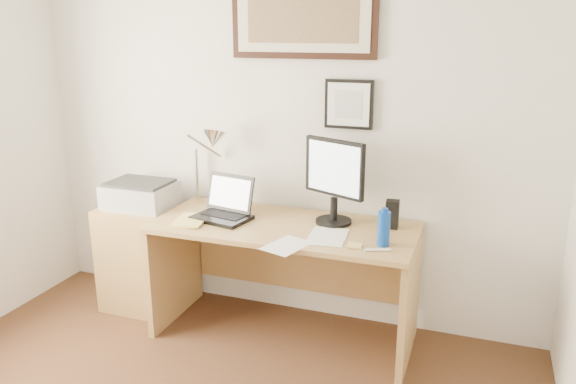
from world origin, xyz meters
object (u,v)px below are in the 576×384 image
at_px(water_bottle, 384,229).
at_px(laptop, 225,209).
at_px(desk, 288,256).
at_px(printer, 140,194).
at_px(lcd_monitor, 334,177).
at_px(book, 177,220).
at_px(side_cabinet, 142,257).

bearing_deg(water_bottle, laptop, 172.05).
xyz_separation_m(water_bottle, desk, (-0.63, 0.22, -0.33)).
bearing_deg(printer, laptop, -5.73).
bearing_deg(water_bottle, lcd_monitor, 143.38).
distance_m(water_bottle, laptop, 1.04).
height_order(book, printer, printer).
bearing_deg(book, water_bottle, 1.12).
height_order(book, lcd_monitor, lcd_monitor).
distance_m(water_bottle, book, 1.28).
relative_size(side_cabinet, water_bottle, 3.74).
xyz_separation_m(side_cabinet, printer, (0.01, 0.02, 0.45)).
bearing_deg(book, printer, 150.44).
height_order(side_cabinet, water_bottle, water_bottle).
relative_size(book, desk, 0.15).
xyz_separation_m(water_bottle, book, (-1.27, -0.02, -0.09)).
bearing_deg(lcd_monitor, book, -162.64).
xyz_separation_m(water_bottle, printer, (-1.69, 0.21, -0.03)).
xyz_separation_m(desk, lcd_monitor, (0.28, 0.04, 0.53)).
relative_size(water_bottle, lcd_monitor, 0.38).
relative_size(desk, laptop, 4.21).
distance_m(desk, laptop, 0.50).
xyz_separation_m(side_cabinet, book, (0.43, -0.21, 0.39)).
distance_m(side_cabinet, laptop, 0.81).
xyz_separation_m(water_bottle, lcd_monitor, (-0.35, 0.26, 0.19)).
height_order(book, desk, book).
relative_size(book, lcd_monitor, 0.48).
bearing_deg(book, side_cabinet, 153.52).
bearing_deg(side_cabinet, laptop, -3.70).
bearing_deg(printer, desk, 0.67).
distance_m(water_bottle, lcd_monitor, 0.48).
distance_m(desk, printer, 1.10).
bearing_deg(book, desk, 20.96).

